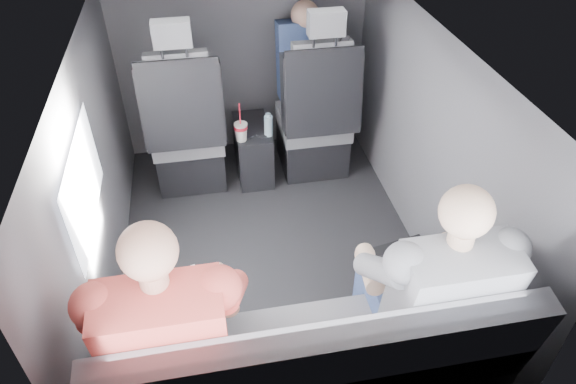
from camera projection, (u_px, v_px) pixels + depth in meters
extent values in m
plane|color=black|center=(273.00, 254.00, 3.19)|extent=(2.60, 2.60, 0.00)
plane|color=#B2B2AD|center=(267.00, 46.00, 2.35)|extent=(2.60, 2.60, 0.00)
cube|color=#56565B|center=(98.00, 185.00, 2.64)|extent=(0.02, 2.60, 1.35)
cube|color=#56565B|center=(427.00, 149.00, 2.90)|extent=(0.02, 2.60, 1.35)
cube|color=#56565B|center=(243.00, 65.00, 3.77)|extent=(1.80, 0.02, 1.35)
cube|color=#56565B|center=(329.00, 381.00, 1.77)|extent=(1.80, 0.02, 1.35)
cube|color=white|center=(84.00, 185.00, 2.27)|extent=(0.02, 0.75, 0.42)
cube|color=black|center=(323.00, 83.00, 3.27)|extent=(0.35, 0.11, 0.59)
cube|color=black|center=(191.00, 159.00, 3.74)|extent=(0.46, 0.48, 0.30)
cube|color=slate|center=(188.00, 134.00, 3.58)|extent=(0.48, 0.46, 0.14)
cube|color=slate|center=(181.00, 100.00, 3.20)|extent=(0.38, 0.18, 0.61)
cube|color=black|center=(146.00, 107.00, 3.19)|extent=(0.08, 0.21, 0.53)
cube|color=black|center=(217.00, 101.00, 3.25)|extent=(0.08, 0.21, 0.53)
cube|color=black|center=(182.00, 106.00, 3.16)|extent=(0.50, 0.11, 0.58)
cube|color=slate|center=(172.00, 33.00, 2.89)|extent=(0.22, 0.10, 0.15)
cube|color=black|center=(312.00, 147.00, 3.87)|extent=(0.46, 0.48, 0.30)
cube|color=slate|center=(313.00, 122.00, 3.71)|extent=(0.48, 0.46, 0.14)
cube|color=slate|center=(322.00, 88.00, 3.33)|extent=(0.38, 0.18, 0.61)
cube|color=black|center=(288.00, 95.00, 3.32)|extent=(0.08, 0.21, 0.53)
cube|color=black|center=(354.00, 89.00, 3.38)|extent=(0.08, 0.21, 0.53)
cube|color=black|center=(324.00, 94.00, 3.28)|extent=(0.50, 0.11, 0.58)
cube|color=slate|center=(326.00, 23.00, 3.02)|extent=(0.22, 0.10, 0.15)
cube|color=black|center=(253.00, 150.00, 3.74)|extent=(0.24, 0.48, 0.40)
cylinder|color=black|center=(247.00, 136.00, 3.52)|extent=(0.09, 0.09, 0.01)
cylinder|color=black|center=(263.00, 134.00, 3.53)|extent=(0.09, 0.09, 0.01)
cube|color=slate|center=(309.00, 381.00, 2.27)|extent=(1.60, 0.50, 0.45)
cube|color=slate|center=(326.00, 368.00, 1.81)|extent=(1.60, 0.17, 0.47)
cylinder|color=red|center=(241.00, 127.00, 3.42)|extent=(0.09, 0.09, 0.02)
cylinder|color=white|center=(240.00, 124.00, 3.40)|extent=(0.09, 0.09, 0.01)
cylinder|color=red|center=(240.00, 114.00, 3.35)|extent=(0.01, 0.01, 0.15)
cylinder|color=#9CBED4|center=(268.00, 126.00, 3.49)|extent=(0.06, 0.06, 0.15)
cylinder|color=#9CBED4|center=(268.00, 115.00, 3.43)|extent=(0.03, 0.03, 0.02)
cube|color=white|center=(162.00, 300.00, 2.16)|extent=(0.42, 0.35, 0.02)
cube|color=silver|center=(162.00, 301.00, 2.14)|extent=(0.33, 0.21, 0.00)
cube|color=white|center=(162.00, 284.00, 2.21)|extent=(0.12, 0.08, 0.00)
cube|color=white|center=(157.00, 310.00, 1.95)|extent=(0.37, 0.16, 0.25)
cube|color=white|center=(157.00, 309.00, 1.95)|extent=(0.33, 0.14, 0.22)
cube|color=black|center=(403.00, 259.00, 2.35)|extent=(0.35, 0.27, 0.02)
cube|color=black|center=(404.00, 260.00, 2.33)|extent=(0.27, 0.16, 0.00)
cube|color=black|center=(398.00, 247.00, 2.39)|extent=(0.10, 0.06, 0.00)
cube|color=black|center=(418.00, 263.00, 2.17)|extent=(0.32, 0.12, 0.21)
cube|color=white|center=(417.00, 263.00, 2.18)|extent=(0.28, 0.10, 0.18)
cube|color=#36363C|center=(148.00, 341.00, 2.08)|extent=(0.16, 0.46, 0.14)
cube|color=#36363C|center=(205.00, 333.00, 2.12)|extent=(0.16, 0.46, 0.14)
cube|color=#36363C|center=(160.00, 336.00, 2.45)|extent=(0.14, 0.14, 0.45)
cube|color=#36363C|center=(208.00, 329.00, 2.48)|extent=(0.14, 0.14, 0.45)
cube|color=#BE4D3E|center=(167.00, 340.00, 1.79)|extent=(0.42, 0.28, 0.57)
sphere|color=tan|center=(148.00, 251.00, 1.56)|extent=(0.19, 0.19, 0.19)
cylinder|color=tan|center=(117.00, 304.00, 2.03)|extent=(0.12, 0.29, 0.13)
cylinder|color=tan|center=(223.00, 289.00, 2.09)|extent=(0.12, 0.29, 0.13)
cube|color=navy|center=(392.00, 304.00, 2.23)|extent=(0.16, 0.45, 0.13)
cube|color=navy|center=(441.00, 297.00, 2.27)|extent=(0.16, 0.45, 0.13)
cube|color=navy|center=(369.00, 305.00, 2.60)|extent=(0.13, 0.13, 0.45)
cube|color=navy|center=(411.00, 298.00, 2.63)|extent=(0.13, 0.13, 0.45)
cube|color=slate|center=(447.00, 298.00, 1.94)|extent=(0.41, 0.28, 0.56)
sphere|color=beige|center=(467.00, 212.00, 1.71)|extent=(0.19, 0.19, 0.19)
cylinder|color=beige|center=(370.00, 268.00, 2.18)|extent=(0.12, 0.29, 0.12)
cylinder|color=beige|center=(460.00, 256.00, 2.24)|extent=(0.12, 0.29, 0.12)
cube|color=navy|center=(305.00, 60.00, 3.60)|extent=(0.38, 0.24, 0.55)
sphere|color=tan|center=(305.00, 15.00, 3.42)|extent=(0.19, 0.19, 0.19)
cube|color=navy|center=(302.00, 93.00, 3.82)|extent=(0.32, 0.38, 0.11)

